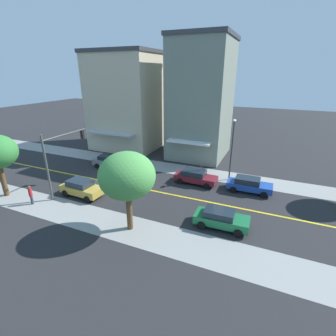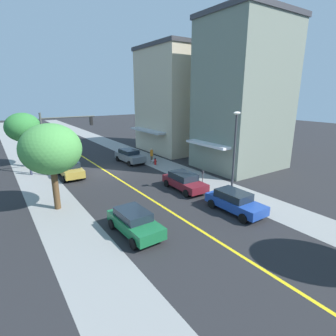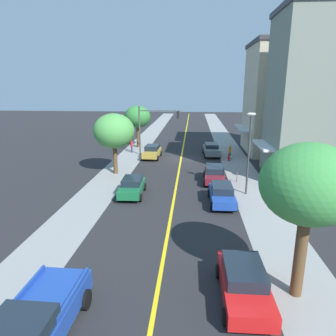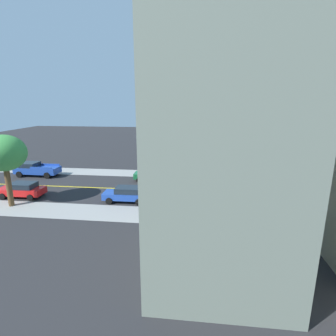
{
  "view_description": "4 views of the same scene",
  "coord_description": "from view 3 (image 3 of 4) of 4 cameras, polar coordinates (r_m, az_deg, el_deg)",
  "views": [
    {
      "loc": [
        20.15,
        16.06,
        11.3
      ],
      "look_at": [
        -1.42,
        6.63,
        2.15
      ],
      "focal_mm": 26.52,
      "sensor_mm": 36.0,
      "label": 1
    },
    {
      "loc": [
        9.83,
        26.15,
        8.09
      ],
      "look_at": [
        -1.72,
        9.08,
        2.27
      ],
      "focal_mm": 28.47,
      "sensor_mm": 36.0,
      "label": 2
    },
    {
      "loc": [
        -1.42,
        36.86,
        8.81
      ],
      "look_at": [
        0.68,
        11.33,
        1.89
      ],
      "focal_mm": 32.76,
      "sensor_mm": 36.0,
      "label": 3
    },
    {
      "loc": [
        -27.61,
        7.6,
        9.64
      ],
      "look_at": [
        0.17,
        10.82,
        2.51
      ],
      "focal_mm": 28.45,
      "sensor_mm": 36.0,
      "label": 4
    }
  ],
  "objects": [
    {
      "name": "traffic_light_mast",
      "position": [
        39.73,
        -2.91,
        8.42
      ],
      "size": [
        5.44,
        0.32,
        6.27
      ],
      "rotation": [
        0.0,
        0.0,
        3.14
      ],
      "color": "#474C47",
      "rests_on": "ground"
    },
    {
      "name": "corner_shop_building",
      "position": [
        32.76,
        26.58,
        11.9
      ],
      "size": [
        9.99,
        7.57,
        15.68
      ],
      "rotation": [
        0.0,
        0.0,
        -1.57
      ],
      "color": "gray",
      "rests_on": "ground"
    },
    {
      "name": "fire_hydrant",
      "position": [
        37.66,
        11.24,
        1.95
      ],
      "size": [
        0.44,
        0.24,
        0.85
      ],
      "color": "red",
      "rests_on": "ground"
    },
    {
      "name": "green_sedan_right_curb",
      "position": [
        25.43,
        -6.69,
        -3.43
      ],
      "size": [
        2.06,
        4.2,
        1.45
      ],
      "rotation": [
        0.0,
        0.0,
        1.6
      ],
      "color": "#196638",
      "rests_on": "ground"
    },
    {
      "name": "ground_plane",
      "position": [
        37.92,
        2.43,
        1.68
      ],
      "size": [
        140.0,
        140.0,
        0.0
      ],
      "primitive_type": "plane",
      "color": "#262628"
    },
    {
      "name": "blue_sedan_left_curb",
      "position": [
        23.91,
        9.99,
        -4.76
      ],
      "size": [
        2.01,
        4.38,
        1.47
      ],
      "rotation": [
        0.0,
        0.0,
        1.59
      ],
      "color": "#1E429E",
      "rests_on": "ground"
    },
    {
      "name": "red_sedan_left_curb",
      "position": [
        14.16,
        13.94,
        -19.9
      ],
      "size": [
        2.11,
        4.5,
        1.5
      ],
      "rotation": [
        0.0,
        0.0,
        1.58
      ],
      "color": "red",
      "rests_on": "ground"
    },
    {
      "name": "road_centerline_stripe",
      "position": [
        37.92,
        2.43,
        1.68
      ],
      "size": [
        0.2,
        126.0,
        0.0
      ],
      "primitive_type": "cube",
      "color": "yellow",
      "rests_on": "ground"
    },
    {
      "name": "parking_meter",
      "position": [
        29.36,
        12.77,
        -0.91
      ],
      "size": [
        0.12,
        0.18,
        1.35
      ],
      "color": "#4C4C51",
      "rests_on": "ground"
    },
    {
      "name": "street_lamp",
      "position": [
        25.59,
        14.88,
        4.11
      ],
      "size": [
        0.7,
        0.36,
        6.75
      ],
      "color": "#38383D",
      "rests_on": "ground"
    },
    {
      "name": "blue_pickup_truck",
      "position": [
        12.58,
        -23.78,
        -25.29
      ],
      "size": [
        2.41,
        5.63,
        1.78
      ],
      "rotation": [
        0.0,
        0.0,
        1.56
      ],
      "color": "#1E429E",
      "rests_on": "ground"
    },
    {
      "name": "street_tree_right_corner",
      "position": [
        44.92,
        -5.69,
        9.43
      ],
      "size": [
        3.72,
        3.72,
        6.03
      ],
      "color": "brown",
      "rests_on": "ground"
    },
    {
      "name": "street_tree_left_near",
      "position": [
        13.32,
        24.74,
        -2.94
      ],
      "size": [
        3.87,
        3.87,
        6.7
      ],
      "color": "brown",
      "rests_on": "ground"
    },
    {
      "name": "sidewalk_left",
      "position": [
        38.25,
        12.33,
        1.46
      ],
      "size": [
        3.39,
        126.0,
        0.01
      ],
      "primitive_type": "cube",
      "color": "gray",
      "rests_on": "ground"
    },
    {
      "name": "pedestrian_red_shirt",
      "position": [
        41.75,
        -6.78,
        4.2
      ],
      "size": [
        0.31,
        0.31,
        1.8
      ],
      "rotation": [
        0.0,
        0.0,
        1.18
      ],
      "color": "#33384C",
      "rests_on": "ground"
    },
    {
      "name": "pedestrian_orange_shirt",
      "position": [
        38.76,
        11.44,
        3.06
      ],
      "size": [
        0.36,
        0.36,
        1.73
      ],
      "rotation": [
        0.0,
        0.0,
        4.28
      ],
      "color": "brown",
      "rests_on": "ground"
    },
    {
      "name": "sidewalk_right",
      "position": [
        38.73,
        -7.35,
        1.86
      ],
      "size": [
        3.39,
        126.0,
        0.01
      ],
      "primitive_type": "cube",
      "color": "gray",
      "rests_on": "ground"
    },
    {
      "name": "small_dog",
      "position": [
        38.23,
        11.39,
        2.04
      ],
      "size": [
        0.67,
        0.53,
        0.53
      ],
      "rotation": [
        0.0,
        0.0,
        2.57
      ],
      "color": "silver",
      "rests_on": "ground"
    },
    {
      "name": "tan_rowhouse",
      "position": [
        43.76,
        20.93,
        11.94
      ],
      "size": [
        10.76,
        9.94,
        14.21
      ],
      "rotation": [
        0.0,
        0.0,
        -1.57
      ],
      "color": "beige",
      "rests_on": "ground"
    },
    {
      "name": "grey_sedan_left_curb",
      "position": [
        40.01,
        8.06,
        3.45
      ],
      "size": [
        2.21,
        4.59,
        1.56
      ],
      "rotation": [
        0.0,
        0.0,
        1.62
      ],
      "color": "slate",
      "rests_on": "ground"
    },
    {
      "name": "gold_sedan_right_curb",
      "position": [
        38.35,
        -2.99,
        3.08
      ],
      "size": [
        2.15,
        4.26,
        1.58
      ],
      "rotation": [
        0.0,
        0.0,
        1.53
      ],
      "color": "#B29338",
      "rests_on": "ground"
    },
    {
      "name": "maroon_sedan_left_curb",
      "position": [
        29.14,
        8.62,
        -1.06
      ],
      "size": [
        2.1,
        4.52,
        1.48
      ],
      "rotation": [
        0.0,
        0.0,
        1.54
      ],
      "color": "maroon",
      "rests_on": "ground"
    },
    {
      "name": "street_tree_left_far",
      "position": [
        31.3,
        -10.03,
        6.76
      ],
      "size": [
        4.1,
        4.1,
        6.15
      ],
      "color": "brown",
      "rests_on": "ground"
    }
  ]
}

